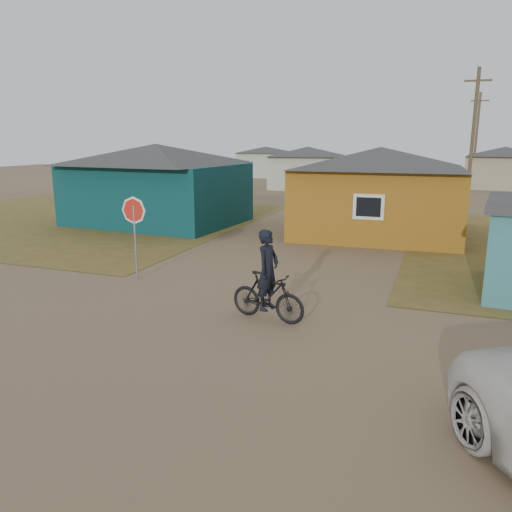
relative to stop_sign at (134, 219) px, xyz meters
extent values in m
plane|color=brown|center=(3.52, -4.00, -1.87)|extent=(120.00, 120.00, 0.00)
cube|color=brown|center=(-10.48, 9.00, -1.87)|extent=(20.00, 18.00, 0.00)
cube|color=#093336|center=(-4.98, 9.50, -0.37)|extent=(8.40, 6.54, 3.00)
pyramid|color=#313133|center=(-4.98, 9.50, 1.63)|extent=(8.93, 7.08, 1.00)
cube|color=#925F16|center=(6.02, 10.00, -0.37)|extent=(7.21, 6.24, 3.00)
pyramid|color=#313133|center=(6.02, 10.00, 1.58)|extent=(7.72, 6.76, 0.90)
cube|color=silver|center=(6.02, 6.97, -0.22)|extent=(1.20, 0.06, 1.00)
cube|color=black|center=(6.02, 6.94, -0.22)|extent=(0.95, 0.04, 0.75)
cube|color=#AFB79D|center=(-2.48, 30.00, -0.47)|extent=(6.49, 5.60, 2.80)
pyramid|color=#313133|center=(-2.48, 30.00, 1.33)|extent=(7.04, 6.15, 0.80)
cube|color=#9A8F6D|center=(13.52, 36.00, -0.47)|extent=(6.41, 5.50, 2.80)
pyramid|color=#313133|center=(13.52, 36.00, 1.33)|extent=(6.95, 6.05, 0.80)
cube|color=#AFB79D|center=(-10.48, 42.00, -0.52)|extent=(5.75, 5.28, 2.70)
pyramid|color=#313133|center=(-10.48, 42.00, 1.18)|extent=(6.28, 5.81, 0.70)
cylinder|color=brown|center=(10.02, 18.00, 2.13)|extent=(0.20, 0.20, 8.00)
cube|color=brown|center=(10.02, 18.00, 5.43)|extent=(1.40, 0.10, 0.10)
cylinder|color=brown|center=(11.02, 34.00, 2.13)|extent=(0.20, 0.20, 8.00)
cube|color=brown|center=(11.02, 34.00, 5.43)|extent=(1.40, 0.10, 0.10)
cylinder|color=gray|center=(0.00, 0.00, -0.73)|extent=(0.07, 0.07, 2.30)
imported|color=black|center=(4.96, -1.99, -1.29)|extent=(2.01, 0.91, 1.17)
imported|color=black|center=(4.96, -1.99, -0.64)|extent=(0.58, 0.77, 1.92)
camera|label=1|loc=(8.64, -12.69, 2.36)|focal=35.00mm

